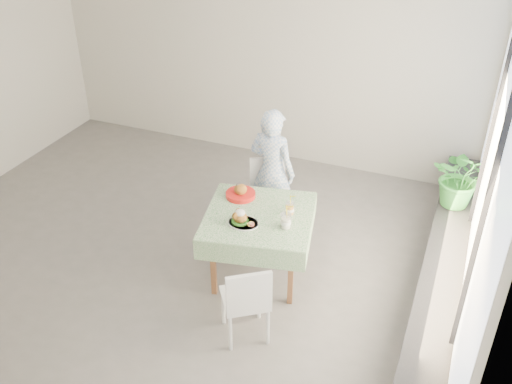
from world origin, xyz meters
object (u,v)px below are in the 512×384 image
at_px(cafe_table, 259,238).
at_px(chair_far, 268,210).
at_px(juice_cup_orange, 290,209).
at_px(potted_plant, 462,178).
at_px(chair_near, 245,313).
at_px(main_dish, 242,219).
at_px(diner, 272,172).

distance_m(cafe_table, chair_far, 0.84).
relative_size(chair_far, juice_cup_orange, 3.28).
bearing_deg(chair_far, juice_cup_orange, -54.75).
bearing_deg(juice_cup_orange, potted_plant, 38.66).
height_order(cafe_table, chair_far, chair_far).
xyz_separation_m(chair_near, potted_plant, (1.57, 2.18, 0.58)).
xyz_separation_m(chair_near, main_dish, (-0.31, 0.65, 0.53)).
height_order(chair_near, potted_plant, potted_plant).
relative_size(chair_near, potted_plant, 1.25).
bearing_deg(juice_cup_orange, chair_far, 125.25).
xyz_separation_m(chair_near, diner, (-0.39, 1.69, 0.49)).
height_order(main_dish, juice_cup_orange, juice_cup_orange).
distance_m(juice_cup_orange, potted_plant, 1.93).
relative_size(cafe_table, chair_far, 1.44).
xyz_separation_m(cafe_table, chair_far, (-0.20, 0.79, -0.20)).
bearing_deg(cafe_table, juice_cup_orange, 24.12).
height_order(chair_near, diner, diner).
relative_size(chair_near, diner, 0.56).
height_order(chair_far, potted_plant, potted_plant).
bearing_deg(main_dish, chair_far, 95.92).
height_order(diner, potted_plant, diner).
bearing_deg(cafe_table, main_dish, -114.63).
bearing_deg(main_dish, chair_near, -64.49).
relative_size(diner, main_dish, 4.97).
bearing_deg(diner, chair_far, 77.13).
xyz_separation_m(juice_cup_orange, potted_plant, (1.51, 1.20, 0.03)).
height_order(chair_far, juice_cup_orange, juice_cup_orange).
bearing_deg(chair_far, potted_plant, 15.13).
bearing_deg(cafe_table, diner, 101.97).
bearing_deg(juice_cup_orange, diner, 122.27).
bearing_deg(diner, main_dish, 102.85).
distance_m(chair_near, juice_cup_orange, 1.12).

